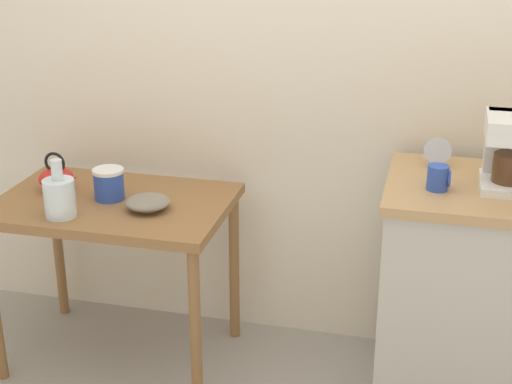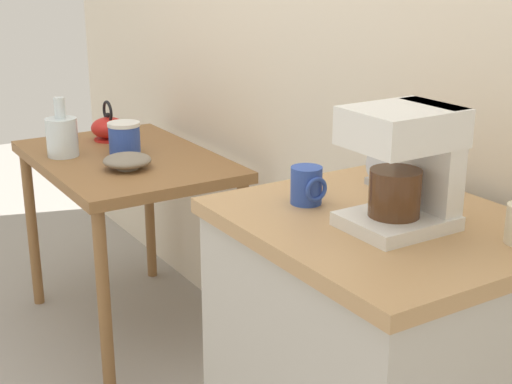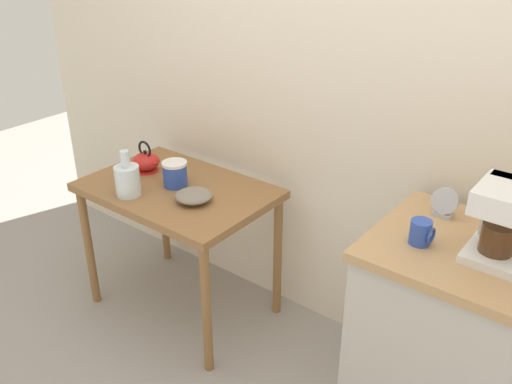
{
  "view_description": "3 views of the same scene",
  "coord_description": "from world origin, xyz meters",
  "px_view_note": "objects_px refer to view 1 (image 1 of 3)",
  "views": [
    {
      "loc": [
        0.59,
        -2.57,
        1.87
      ],
      "look_at": [
        -0.03,
        -0.05,
        0.85
      ],
      "focal_mm": 53.46,
      "sensor_mm": 36.0,
      "label": 1
    },
    {
      "loc": [
        1.93,
        -0.99,
        1.47
      ],
      "look_at": [
        0.31,
        0.02,
        0.84
      ],
      "focal_mm": 51.74,
      "sensor_mm": 36.0,
      "label": 2
    },
    {
      "loc": [
        1.17,
        -1.66,
        1.93
      ],
      "look_at": [
        -0.12,
        -0.01,
        0.87
      ],
      "focal_mm": 38.81,
      "sensor_mm": 36.0,
      "label": 3
    }
  ],
  "objects_px": {
    "teakettle": "(57,178)",
    "mug_blue": "(438,178)",
    "bowl_stoneware": "(148,202)",
    "coffee_maker": "(510,148)",
    "table_clock": "(437,154)",
    "glass_carafe_vase": "(59,196)",
    "canister_enamel": "(109,184)"
  },
  "relations": [
    {
      "from": "teakettle",
      "to": "mug_blue",
      "type": "height_order",
      "value": "mug_blue"
    },
    {
      "from": "bowl_stoneware",
      "to": "coffee_maker",
      "type": "xyz_separation_m",
      "value": [
        1.31,
        0.1,
        0.29
      ]
    },
    {
      "from": "mug_blue",
      "to": "table_clock",
      "type": "bearing_deg",
      "value": 92.58
    },
    {
      "from": "glass_carafe_vase",
      "to": "mug_blue",
      "type": "distance_m",
      "value": 1.39
    },
    {
      "from": "teakettle",
      "to": "table_clock",
      "type": "height_order",
      "value": "table_clock"
    },
    {
      "from": "canister_enamel",
      "to": "coffee_maker",
      "type": "height_order",
      "value": "coffee_maker"
    },
    {
      "from": "bowl_stoneware",
      "to": "table_clock",
      "type": "relative_size",
      "value": 1.5
    },
    {
      "from": "bowl_stoneware",
      "to": "coffee_maker",
      "type": "distance_m",
      "value": 1.34
    },
    {
      "from": "glass_carafe_vase",
      "to": "table_clock",
      "type": "distance_m",
      "value": 1.42
    },
    {
      "from": "coffee_maker",
      "to": "teakettle",
      "type": "bearing_deg",
      "value": -180.0
    },
    {
      "from": "glass_carafe_vase",
      "to": "canister_enamel",
      "type": "height_order",
      "value": "glass_carafe_vase"
    },
    {
      "from": "glass_carafe_vase",
      "to": "mug_blue",
      "type": "bearing_deg",
      "value": 6.2
    },
    {
      "from": "table_clock",
      "to": "mug_blue",
      "type": "bearing_deg",
      "value": -87.42
    },
    {
      "from": "canister_enamel",
      "to": "glass_carafe_vase",
      "type": "bearing_deg",
      "value": -116.84
    },
    {
      "from": "teakettle",
      "to": "table_clock",
      "type": "relative_size",
      "value": 1.53
    },
    {
      "from": "teakettle",
      "to": "mug_blue",
      "type": "distance_m",
      "value": 1.52
    },
    {
      "from": "glass_carafe_vase",
      "to": "mug_blue",
      "type": "relative_size",
      "value": 2.57
    },
    {
      "from": "canister_enamel",
      "to": "coffee_maker",
      "type": "distance_m",
      "value": 1.52
    },
    {
      "from": "glass_carafe_vase",
      "to": "table_clock",
      "type": "xyz_separation_m",
      "value": [
        1.36,
        0.39,
        0.15
      ]
    },
    {
      "from": "bowl_stoneware",
      "to": "canister_enamel",
      "type": "bearing_deg",
      "value": 159.94
    },
    {
      "from": "teakettle",
      "to": "coffee_maker",
      "type": "height_order",
      "value": "coffee_maker"
    },
    {
      "from": "teakettle",
      "to": "table_clock",
      "type": "distance_m",
      "value": 1.52
    },
    {
      "from": "canister_enamel",
      "to": "mug_blue",
      "type": "distance_m",
      "value": 1.28
    },
    {
      "from": "glass_carafe_vase",
      "to": "table_clock",
      "type": "relative_size",
      "value": 1.97
    },
    {
      "from": "teakettle",
      "to": "table_clock",
      "type": "xyz_separation_m",
      "value": [
        1.5,
        0.15,
        0.18
      ]
    },
    {
      "from": "glass_carafe_vase",
      "to": "canister_enamel",
      "type": "relative_size",
      "value": 1.79
    },
    {
      "from": "coffee_maker",
      "to": "glass_carafe_vase",
      "type": "bearing_deg",
      "value": -171.5
    },
    {
      "from": "bowl_stoneware",
      "to": "canister_enamel",
      "type": "relative_size",
      "value": 1.37
    },
    {
      "from": "table_clock",
      "to": "bowl_stoneware",
      "type": "bearing_deg",
      "value": -166.87
    },
    {
      "from": "teakettle",
      "to": "glass_carafe_vase",
      "type": "relative_size",
      "value": 0.78
    },
    {
      "from": "bowl_stoneware",
      "to": "teakettle",
      "type": "relative_size",
      "value": 0.99
    },
    {
      "from": "teakettle",
      "to": "canister_enamel",
      "type": "height_order",
      "value": "teakettle"
    }
  ]
}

